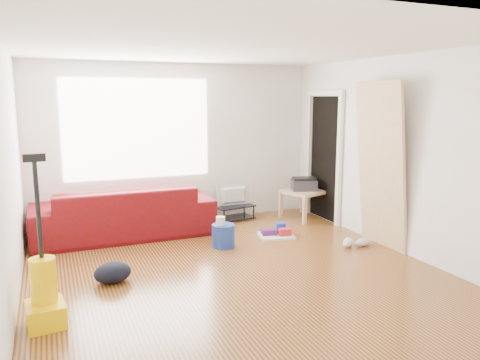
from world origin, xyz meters
name	(u,v)px	position (x,y,z in m)	size (l,w,h in m)	color
room	(236,162)	(0.07, 0.15, 1.25)	(4.51, 5.01, 2.51)	#512515
sofa	(125,236)	(-0.94, 1.95, 0.00)	(2.51, 0.98, 0.73)	#590903
tv_stand	(234,212)	(0.87, 2.22, 0.12)	(0.67, 0.45, 0.23)	black
tv	(234,195)	(0.87, 2.22, 0.40)	(0.58, 0.08, 0.33)	black
side_table	(304,195)	(1.95, 1.85, 0.40)	(0.73, 0.73, 0.48)	tan
printer	(304,184)	(1.95, 1.85, 0.58)	(0.47, 0.42, 0.21)	#2E2D35
bucket	(223,247)	(0.20, 0.94, 0.00)	(0.31, 0.31, 0.31)	#1C3797
toilet_paper	(221,232)	(0.16, 0.94, 0.21)	(0.12, 0.12, 0.11)	silver
cleaning_tray	(277,233)	(1.07, 1.08, 0.05)	(0.55, 0.48, 0.17)	white
backpack	(113,282)	(-1.33, 0.25, 0.00)	(0.40, 0.32, 0.22)	black
sneakers	(356,242)	(1.85, 0.28, 0.06)	(0.50, 0.29, 0.11)	silver
vacuum	(44,294)	(-2.00, -0.49, 0.28)	(0.35, 0.39, 1.50)	#FFCA00
door_panel	(377,246)	(2.13, 0.20, 0.00)	(0.04, 0.88, 2.19)	tan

